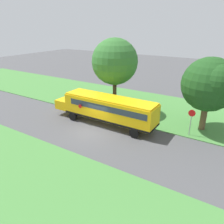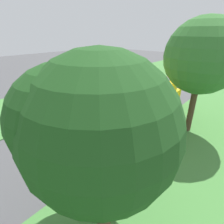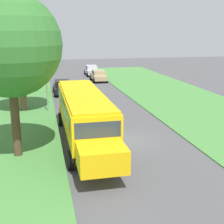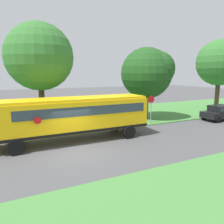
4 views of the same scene
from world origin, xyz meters
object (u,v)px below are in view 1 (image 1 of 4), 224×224
at_px(oak_tree_roadside_mid, 211,84).
at_px(stop_sign, 191,119).
at_px(oak_tree_beside_bus, 115,62).
at_px(school_bus, 107,108).

distance_m(oak_tree_roadside_mid, stop_sign, 3.88).
bearing_deg(stop_sign, oak_tree_beside_bus, -100.54).
distance_m(oak_tree_beside_bus, oak_tree_roadside_mid, 10.89).
relative_size(school_bus, stop_sign, 4.53).
bearing_deg(oak_tree_roadside_mid, school_bus, -66.79).
relative_size(oak_tree_roadside_mid, stop_sign, 2.75).
bearing_deg(stop_sign, oak_tree_roadside_mid, 152.75).
height_order(oak_tree_beside_bus, stop_sign, oak_tree_beside_bus).
height_order(school_bus, oak_tree_beside_bus, oak_tree_beside_bus).
bearing_deg(school_bus, oak_tree_beside_bus, -159.55).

